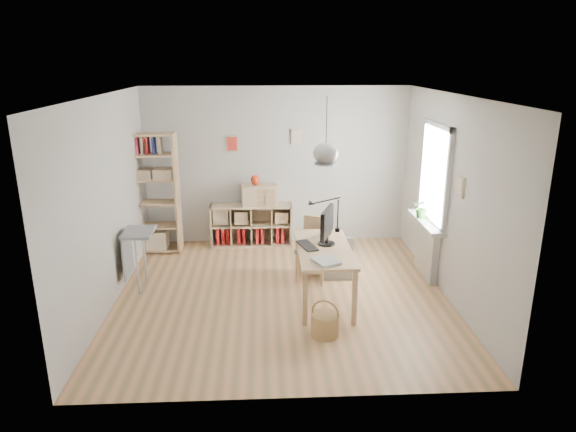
{
  "coord_description": "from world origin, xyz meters",
  "views": [
    {
      "loc": [
        -0.24,
        -6.45,
        3.14
      ],
      "look_at": [
        0.1,
        0.3,
        1.05
      ],
      "focal_mm": 32.0,
      "sensor_mm": 36.0,
      "label": 1
    }
  ],
  "objects_px": {
    "storage_chest": "(339,264)",
    "drawer_chest": "(259,195)",
    "desk": "(324,254)",
    "tall_bookshelf": "(153,189)",
    "cube_shelf": "(250,228)",
    "monitor": "(327,224)",
    "chair": "(315,245)"
  },
  "relations": [
    {
      "from": "tall_bookshelf",
      "to": "storage_chest",
      "type": "relative_size",
      "value": 3.45
    },
    {
      "from": "cube_shelf",
      "to": "drawer_chest",
      "type": "xyz_separation_m",
      "value": [
        0.17,
        -0.04,
        0.6
      ]
    },
    {
      "from": "cube_shelf",
      "to": "monitor",
      "type": "xyz_separation_m",
      "value": [
        1.07,
        -2.12,
        0.73
      ]
    },
    {
      "from": "tall_bookshelf",
      "to": "storage_chest",
      "type": "bearing_deg",
      "value": -21.27
    },
    {
      "from": "monitor",
      "to": "drawer_chest",
      "type": "xyz_separation_m",
      "value": [
        -0.9,
        2.08,
        -0.14
      ]
    },
    {
      "from": "desk",
      "to": "cube_shelf",
      "type": "xyz_separation_m",
      "value": [
        -1.02,
        2.23,
        -0.36
      ]
    },
    {
      "from": "monitor",
      "to": "cube_shelf",
      "type": "bearing_deg",
      "value": 136.26
    },
    {
      "from": "cube_shelf",
      "to": "monitor",
      "type": "bearing_deg",
      "value": -63.19
    },
    {
      "from": "desk",
      "to": "drawer_chest",
      "type": "distance_m",
      "value": 2.36
    },
    {
      "from": "chair",
      "to": "storage_chest",
      "type": "bearing_deg",
      "value": 35.88
    },
    {
      "from": "tall_bookshelf",
      "to": "chair",
      "type": "distance_m",
      "value": 2.88
    },
    {
      "from": "tall_bookshelf",
      "to": "storage_chest",
      "type": "height_order",
      "value": "tall_bookshelf"
    },
    {
      "from": "tall_bookshelf",
      "to": "cube_shelf",
      "type": "bearing_deg",
      "value": 10.19
    },
    {
      "from": "storage_chest",
      "to": "monitor",
      "type": "xyz_separation_m",
      "value": [
        -0.29,
        -0.7,
        0.86
      ]
    },
    {
      "from": "chair",
      "to": "drawer_chest",
      "type": "distance_m",
      "value": 1.71
    },
    {
      "from": "cube_shelf",
      "to": "drawer_chest",
      "type": "relative_size",
      "value": 2.3
    },
    {
      "from": "desk",
      "to": "chair",
      "type": "height_order",
      "value": "chair"
    },
    {
      "from": "storage_chest",
      "to": "desk",
      "type": "bearing_deg",
      "value": -110.33
    },
    {
      "from": "monitor",
      "to": "desk",
      "type": "bearing_deg",
      "value": -94.82
    },
    {
      "from": "chair",
      "to": "desk",
      "type": "bearing_deg",
      "value": -63.43
    },
    {
      "from": "chair",
      "to": "monitor",
      "type": "height_order",
      "value": "monitor"
    },
    {
      "from": "tall_bookshelf",
      "to": "drawer_chest",
      "type": "height_order",
      "value": "tall_bookshelf"
    },
    {
      "from": "desk",
      "to": "storage_chest",
      "type": "distance_m",
      "value": 1.0
    },
    {
      "from": "desk",
      "to": "drawer_chest",
      "type": "bearing_deg",
      "value": 111.27
    },
    {
      "from": "cube_shelf",
      "to": "storage_chest",
      "type": "xyz_separation_m",
      "value": [
        1.36,
        -1.42,
        -0.13
      ]
    },
    {
      "from": "drawer_chest",
      "to": "monitor",
      "type": "bearing_deg",
      "value": -75.37
    },
    {
      "from": "desk",
      "to": "tall_bookshelf",
      "type": "distance_m",
      "value": 3.27
    },
    {
      "from": "cube_shelf",
      "to": "drawer_chest",
      "type": "bearing_deg",
      "value": -13.64
    },
    {
      "from": "storage_chest",
      "to": "chair",
      "type": "bearing_deg",
      "value": -165.38
    },
    {
      "from": "cube_shelf",
      "to": "drawer_chest",
      "type": "distance_m",
      "value": 0.62
    },
    {
      "from": "storage_chest",
      "to": "drawer_chest",
      "type": "distance_m",
      "value": 1.96
    },
    {
      "from": "monitor",
      "to": "drawer_chest",
      "type": "height_order",
      "value": "monitor"
    }
  ]
}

